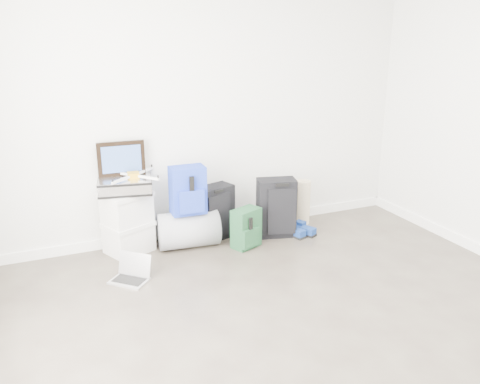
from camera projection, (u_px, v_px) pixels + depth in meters
name	position (u px, v px, depth m)	size (l,w,h in m)	color
ground	(336.00, 368.00, 3.26)	(5.00, 5.00, 0.00)	#382F29
room_envelope	(353.00, 98.00, 2.75)	(4.52, 5.02, 2.71)	silver
boxes_stack	(128.00, 222.00, 4.88)	(0.53, 0.48, 0.61)	silver
briefcase	(125.00, 185.00, 4.77)	(0.48, 0.35, 0.14)	#B2B2B7
painting	(121.00, 159.00, 4.78)	(0.44, 0.05, 0.33)	black
drone	(133.00, 175.00, 4.75)	(0.47, 0.47, 0.05)	#C89117
duffel_bag	(188.00, 229.00, 5.03)	(0.36, 0.36, 0.59)	gray
blue_backpack	(188.00, 191.00, 4.88)	(0.34, 0.26, 0.47)	#1924A5
large_suitcase	(215.00, 212.00, 5.20)	(0.41, 0.33, 0.56)	black
green_backpack	(246.00, 229.00, 5.02)	(0.33, 0.29, 0.40)	#153B1E
carry_on	(277.00, 208.00, 5.26)	(0.43, 0.34, 0.61)	black
shoes	(299.00, 231.00, 5.35)	(0.31, 0.28, 0.09)	black
rolled_rug	(303.00, 202.00, 5.62)	(0.16, 0.16, 0.49)	tan
laptop	(131.00, 274.00, 4.40)	(0.38, 0.38, 0.22)	silver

